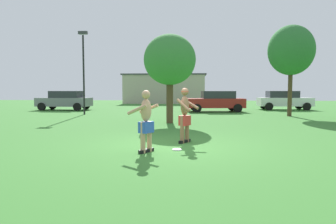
# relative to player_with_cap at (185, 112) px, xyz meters

# --- Properties ---
(ground_plane) EXTENTS (80.00, 80.00, 0.00)m
(ground_plane) POSITION_rel_player_with_cap_xyz_m (-0.34, -0.53, -0.96)
(ground_plane) COLOR #38752D
(player_with_cap) EXTENTS (0.73, 0.83, 1.74)m
(player_with_cap) POSITION_rel_player_with_cap_xyz_m (0.00, 0.00, 0.00)
(player_with_cap) COLOR black
(player_with_cap) RESTS_ON ground_plane
(player_in_blue) EXTENTS (0.82, 0.66, 1.66)m
(player_in_blue) POSITION_rel_player_with_cap_xyz_m (-1.00, -1.59, -0.08)
(player_in_blue) COLOR black
(player_in_blue) RESTS_ON ground_plane
(frisbee) EXTENTS (0.26, 0.26, 0.03)m
(frisbee) POSITION_rel_player_with_cap_xyz_m (-0.19, -1.20, -0.95)
(frisbee) COLOR white
(frisbee) RESTS_ON ground_plane
(car_white_near_post) EXTENTS (4.32, 2.07, 1.58)m
(car_white_near_post) POSITION_rel_player_with_cap_xyz_m (7.93, 16.98, -0.13)
(car_white_near_post) COLOR white
(car_white_near_post) RESTS_ON ground_plane
(car_gray_mid_lot) EXTENTS (4.37, 2.17, 1.58)m
(car_gray_mid_lot) POSITION_rel_player_with_cap_xyz_m (-10.33, 15.14, -0.13)
(car_gray_mid_lot) COLOR slate
(car_gray_mid_lot) RESTS_ON ground_plane
(car_red_far_end) EXTENTS (4.47, 2.40, 1.58)m
(car_red_far_end) POSITION_rel_player_with_cap_xyz_m (2.04, 14.11, -0.13)
(car_red_far_end) COLOR maroon
(car_red_far_end) RESTS_ON ground_plane
(lamp_post) EXTENTS (0.60, 0.24, 5.58)m
(lamp_post) POSITION_rel_player_with_cap_xyz_m (-7.09, 10.70, 2.47)
(lamp_post) COLOR black
(lamp_post) RESTS_ON ground_plane
(outbuilding_behind_lot) EXTENTS (10.28, 4.76, 3.64)m
(outbuilding_behind_lot) POSITION_rel_player_with_cap_xyz_m (-3.26, 29.26, 0.87)
(outbuilding_behind_lot) COLOR #B2A893
(outbuilding_behind_lot) RESTS_ON ground_plane
(tree_left_field) EXTENTS (2.59, 2.59, 4.42)m
(tree_left_field) POSITION_rel_player_with_cap_xyz_m (-0.90, 5.77, 2.18)
(tree_left_field) COLOR #4C3823
(tree_left_field) RESTS_ON ground_plane
(tree_behind_players) EXTENTS (2.85, 2.85, 5.72)m
(tree_behind_players) POSITION_rel_player_with_cap_xyz_m (6.40, 10.43, 3.17)
(tree_behind_players) COLOR #4C3823
(tree_behind_players) RESTS_ON ground_plane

